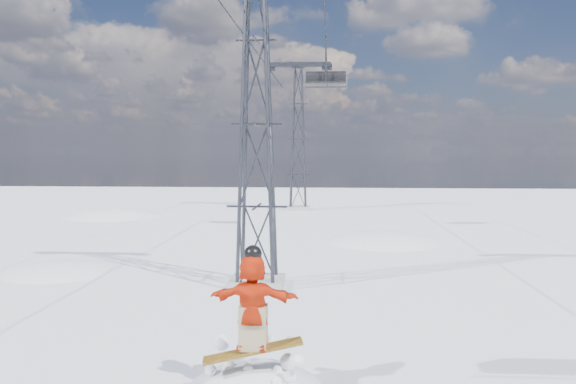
{
  "coord_description": "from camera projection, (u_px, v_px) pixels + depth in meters",
  "views": [
    {
      "loc": [
        3.22,
        -10.63,
        4.61
      ],
      "look_at": [
        2.1,
        4.61,
        3.49
      ],
      "focal_mm": 35.0,
      "sensor_mm": 36.0,
      "label": 1
    }
  ],
  "objects": [
    {
      "name": "lift_chair_mid",
      "position": [
        326.0,
        78.0,
        30.99
      ],
      "size": [
        2.23,
        0.64,
        2.77
      ],
      "color": "black",
      "rests_on": "ground"
    },
    {
      "name": "lift_tower_far",
      "position": [
        298.0,
        140.0,
        43.51
      ],
      "size": [
        5.2,
        1.8,
        11.43
      ],
      "color": "#999999",
      "rests_on": "ground"
    },
    {
      "name": "lift_tower_near",
      "position": [
        257.0,
        125.0,
        18.65
      ],
      "size": [
        5.2,
        1.8,
        11.43
      ],
      "color": "#999999",
      "rests_on": "ground"
    },
    {
      "name": "haul_cables",
      "position": [
        284.0,
        33.0,
        29.69
      ],
      "size": [
        4.46,
        51.0,
        0.06
      ],
      "color": "black",
      "rests_on": "ground"
    },
    {
      "name": "ground",
      "position": [
        166.0,
        383.0,
        11.15
      ],
      "size": [
        120.0,
        120.0,
        0.0
      ],
      "primitive_type": "plane",
      "color": "white",
      "rests_on": "ground"
    }
  ]
}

